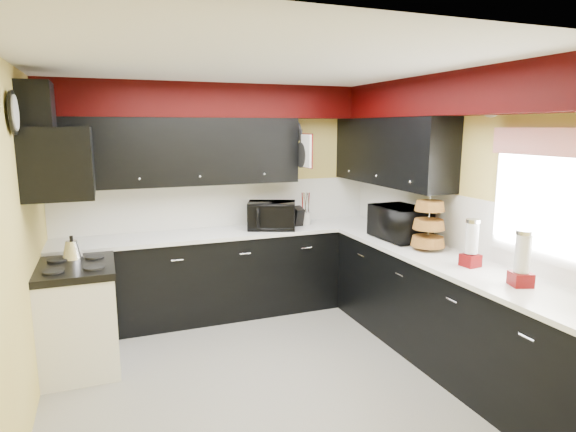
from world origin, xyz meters
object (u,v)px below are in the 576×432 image
object	(u,v)px
kettle	(72,250)
microwave	(400,223)
toaster_oven	(272,215)
utensil_crock	(305,218)
knife_block	(298,217)

from	to	relation	value
kettle	microwave	bearing A→B (deg)	-8.65
toaster_oven	microwave	world-z (taller)	microwave
toaster_oven	kettle	bearing A→B (deg)	-145.21
utensil_crock	knife_block	size ratio (longest dim) A/B	0.66
utensil_crock	kettle	xyz separation A→B (m)	(-2.46, -0.56, -0.01)
knife_block	utensil_crock	bearing A→B (deg)	18.97
microwave	utensil_crock	distance (m)	1.19
toaster_oven	knife_block	size ratio (longest dim) A/B	2.40
toaster_oven	utensil_crock	bearing A→B (deg)	33.71
utensil_crock	microwave	bearing A→B (deg)	-59.79
knife_block	toaster_oven	bearing A→B (deg)	-175.91
toaster_oven	knife_block	xyz separation A→B (m)	(0.33, 0.05, -0.04)
knife_block	kettle	bearing A→B (deg)	-171.41
toaster_oven	utensil_crock	world-z (taller)	toaster_oven
utensil_crock	knife_block	bearing A→B (deg)	-157.24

